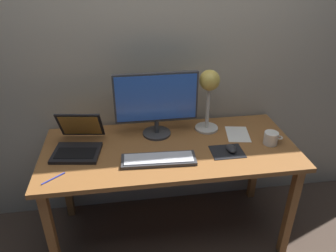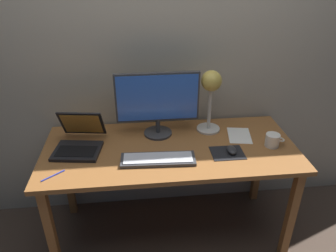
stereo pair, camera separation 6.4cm
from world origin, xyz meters
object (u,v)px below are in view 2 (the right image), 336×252
at_px(mouse, 232,150).
at_px(pen, 53,176).
at_px(desk_lamp, 211,89).
at_px(keyboard_main, 158,159).
at_px(monitor, 157,101).
at_px(coffee_mug, 273,140).
at_px(laptop, 80,138).

bearing_deg(mouse, pen, -173.13).
distance_m(desk_lamp, pen, 1.10).
height_order(keyboard_main, mouse, mouse).
bearing_deg(desk_lamp, monitor, -176.53).
distance_m(mouse, pen, 1.05).
distance_m(keyboard_main, coffee_mug, 0.74).
bearing_deg(coffee_mug, laptop, 174.03).
xyz_separation_m(laptop, pen, (-0.11, -0.30, -0.06)).
distance_m(laptop, coffee_mug, 1.22).
bearing_deg(monitor, coffee_mug, -17.78).
xyz_separation_m(laptop, desk_lamp, (0.85, 0.12, 0.24)).
bearing_deg(coffee_mug, desk_lamp, 145.23).
distance_m(desk_lamp, coffee_mug, 0.51).
relative_size(mouse, pen, 0.69).
distance_m(laptop, pen, 0.33).
relative_size(laptop, mouse, 3.78).
bearing_deg(monitor, pen, -146.75).
distance_m(desk_lamp, mouse, 0.42).
bearing_deg(laptop, pen, -110.39).
height_order(keyboard_main, coffee_mug, coffee_mug).
bearing_deg(coffee_mug, mouse, -170.04).
height_order(laptop, pen, laptop).
bearing_deg(keyboard_main, pen, -171.79).
bearing_deg(coffee_mug, pen, -172.47).
relative_size(keyboard_main, coffee_mug, 3.59).
relative_size(monitor, desk_lamp, 1.26).
distance_m(keyboard_main, desk_lamp, 0.59).
distance_m(keyboard_main, pen, 0.60).
bearing_deg(monitor, desk_lamp, 3.47).
bearing_deg(pen, desk_lamp, 23.70).
distance_m(keyboard_main, mouse, 0.46).
bearing_deg(laptop, coffee_mug, -5.97).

